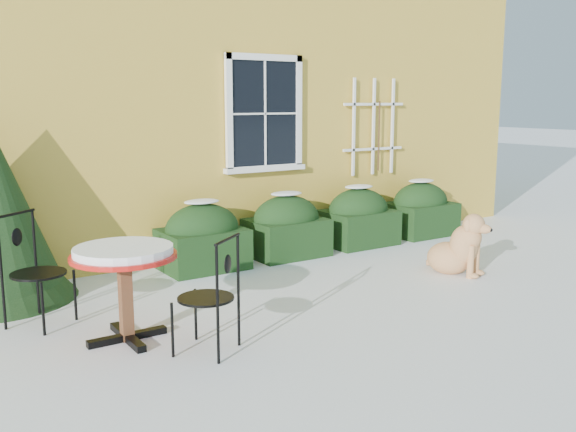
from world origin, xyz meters
TOP-DOWN VIEW (x-y plane):
  - ground at (0.00, 0.00)m, footprint 80.00×80.00m
  - house at (0.00, 7.00)m, footprint 12.40×8.40m
  - hedge_row at (1.65, 2.55)m, footprint 4.95×0.80m
  - bistro_table at (-2.00, 0.64)m, footprint 0.95×0.95m
  - patio_chair_near at (-1.48, -0.03)m, footprint 0.64×0.64m
  - patio_chair_far at (-2.58, 1.54)m, footprint 0.68×0.68m
  - dog at (2.27, 0.54)m, footprint 0.67×0.90m

SIDE VIEW (x-z plane):
  - ground at x=0.00m, z-range 0.00..0.00m
  - dog at x=2.27m, z-range -0.08..0.73m
  - hedge_row at x=1.65m, z-range -0.05..0.86m
  - patio_chair_near at x=-1.48m, z-range 0.00..1.03m
  - patio_chair_far at x=-2.58m, z-range 0.00..1.10m
  - bistro_table at x=-2.00m, z-range 0.29..1.17m
  - house at x=0.00m, z-range 0.02..6.42m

